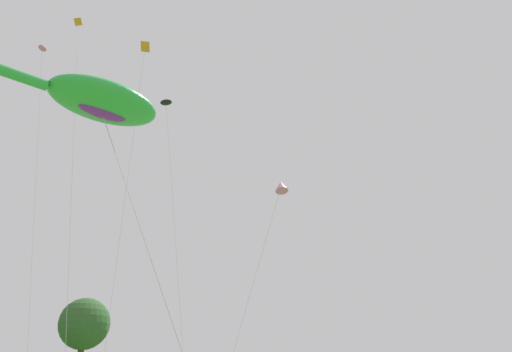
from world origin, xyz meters
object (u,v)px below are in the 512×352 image
small_kite_triangle_green (42,58)px  big_show_kite (94,99)px  small_kite_streamer_purple (141,75)px  tree_pine_center (84,324)px  small_kite_diamond_red (281,187)px  small_kite_bird_shape (166,107)px  small_kite_delta_white (76,80)px

small_kite_triangle_green → big_show_kite: bearing=42.6°
small_kite_streamer_purple → tree_pine_center: (15.72, 36.89, -13.26)m
small_kite_diamond_red → tree_pine_center: bearing=-75.1°
big_show_kite → small_kite_bird_shape: bearing=51.8°
small_kite_triangle_green → small_kite_delta_white: bearing=47.7°
small_kite_bird_shape → tree_pine_center: size_ratio=1.89×
big_show_kite → small_kite_streamer_purple: size_ratio=0.52×
small_kite_bird_shape → small_kite_triangle_green: size_ratio=0.87×
small_kite_streamer_purple → small_kite_triangle_green: small_kite_triangle_green is taller
big_show_kite → tree_pine_center: 52.37m
small_kite_delta_white → small_kite_triangle_green: bearing=49.0°
big_show_kite → small_kite_streamer_purple: small_kite_streamer_purple is taller
small_kite_triangle_green → tree_pine_center: 39.24m
small_kite_diamond_red → tree_pine_center: (9.55, 44.47, -4.22)m
small_kite_triangle_green → small_kite_diamond_red: bearing=87.4°
small_kite_streamer_purple → big_show_kite: bearing=-176.9°
small_kite_streamer_purple → small_kite_bird_shape: size_ratio=1.10×
big_show_kite → small_kite_delta_white: bearing=78.7°
small_kite_diamond_red → small_kite_delta_white: small_kite_delta_white is taller
small_kite_streamer_purple → small_kite_triangle_green: size_ratio=0.96×
big_show_kite → small_kite_delta_white: small_kite_delta_white is taller
tree_pine_center → small_kite_diamond_red: bearing=-102.1°
small_kite_diamond_red → small_kite_delta_white: size_ratio=0.58×
small_kite_diamond_red → small_kite_bird_shape: bearing=-50.6°
small_kite_delta_white → small_kite_streamer_purple: bearing=-16.5°
small_kite_streamer_purple → tree_pine_center: small_kite_streamer_purple is taller
small_kite_streamer_purple → small_kite_bird_shape: small_kite_streamer_purple is taller
big_show_kite → small_kite_delta_white: 10.08m
big_show_kite → small_kite_diamond_red: (13.64, 2.33, 0.47)m
small_kite_diamond_red → small_kite_bird_shape: small_kite_bird_shape is taller
small_kite_diamond_red → tree_pine_center: small_kite_diamond_red is taller
small_kite_triangle_green → tree_pine_center: small_kite_triangle_green is taller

